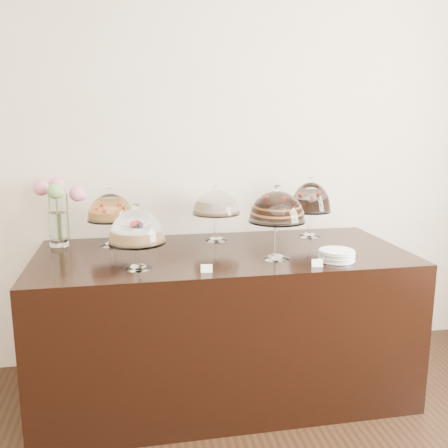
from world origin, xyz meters
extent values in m
cube|color=beige|center=(0.00, 3.00, 1.50)|extent=(5.00, 0.04, 3.00)
cube|color=black|center=(0.18, 2.45, 0.45)|extent=(2.20, 1.00, 0.90)
cone|color=white|center=(-0.32, 2.20, 0.91)|extent=(0.15, 0.15, 0.02)
cylinder|color=white|center=(-0.32, 2.20, 0.98)|extent=(0.03, 0.03, 0.11)
cylinder|color=white|center=(-0.32, 2.20, 1.04)|extent=(0.30, 0.30, 0.01)
cylinder|color=tan|center=(-0.32, 2.20, 1.08)|extent=(0.25, 0.25, 0.06)
sphere|color=#B51F0E|center=(-0.26, 2.22, 1.12)|extent=(0.02, 0.02, 0.02)
sphere|color=#B51F0E|center=(-0.37, 2.24, 1.12)|extent=(0.02, 0.02, 0.02)
sphere|color=#B51F0E|center=(-0.34, 2.13, 1.12)|extent=(0.02, 0.02, 0.02)
sphere|color=white|center=(-0.32, 2.20, 1.24)|extent=(0.04, 0.04, 0.04)
cone|color=white|center=(0.46, 2.24, 0.91)|extent=(0.15, 0.15, 0.02)
cylinder|color=white|center=(0.46, 2.24, 1.02)|extent=(0.03, 0.03, 0.19)
cylinder|color=white|center=(0.46, 2.24, 1.12)|extent=(0.32, 0.32, 0.01)
cylinder|color=black|center=(0.46, 2.24, 1.18)|extent=(0.23, 0.23, 0.10)
sphere|color=#B51F0E|center=(0.51, 2.26, 1.24)|extent=(0.02, 0.02, 0.02)
sphere|color=#B51F0E|center=(0.44, 2.30, 1.24)|extent=(0.02, 0.02, 0.02)
sphere|color=#B51F0E|center=(0.40, 2.23, 1.24)|extent=(0.02, 0.02, 0.02)
sphere|color=#B51F0E|center=(0.47, 2.18, 1.24)|extent=(0.02, 0.02, 0.02)
sphere|color=white|center=(0.46, 2.24, 1.30)|extent=(0.04, 0.04, 0.04)
cone|color=white|center=(0.20, 2.75, 0.91)|extent=(0.15, 0.15, 0.02)
cylinder|color=white|center=(0.20, 2.75, 1.00)|extent=(0.03, 0.03, 0.15)
cylinder|color=white|center=(0.20, 2.75, 1.08)|extent=(0.31, 0.31, 0.01)
cylinder|color=beige|center=(0.20, 2.75, 1.13)|extent=(0.24, 0.24, 0.08)
sphere|color=white|center=(0.20, 2.75, 1.25)|extent=(0.04, 0.04, 0.04)
cone|color=white|center=(0.84, 2.74, 0.91)|extent=(0.15, 0.15, 0.02)
cylinder|color=white|center=(0.84, 2.74, 1.00)|extent=(0.03, 0.03, 0.15)
cylinder|color=white|center=(0.84, 2.74, 1.08)|extent=(0.28, 0.28, 0.01)
cylinder|color=black|center=(0.84, 2.74, 1.12)|extent=(0.22, 0.22, 0.08)
sphere|color=#B51F0E|center=(0.90, 2.76, 1.17)|extent=(0.02, 0.02, 0.02)
sphere|color=#B51F0E|center=(0.79, 2.78, 1.17)|extent=(0.02, 0.02, 0.02)
sphere|color=#B51F0E|center=(0.82, 2.68, 1.17)|extent=(0.02, 0.02, 0.02)
sphere|color=white|center=(0.84, 2.74, 1.28)|extent=(0.04, 0.04, 0.04)
cone|color=white|center=(-0.47, 2.74, 0.91)|extent=(0.15, 0.15, 0.02)
cylinder|color=white|center=(-0.47, 2.74, 0.99)|extent=(0.03, 0.03, 0.14)
cylinder|color=white|center=(-0.47, 2.74, 1.07)|extent=(0.29, 0.29, 0.01)
cylinder|color=#C9883B|center=(-0.47, 2.74, 1.09)|extent=(0.23, 0.23, 0.04)
sphere|color=#B51F0E|center=(-0.41, 2.76, 1.13)|extent=(0.02, 0.02, 0.02)
sphere|color=#B51F0E|center=(-0.46, 2.80, 1.13)|extent=(0.02, 0.02, 0.02)
sphere|color=#B51F0E|center=(-0.52, 2.78, 1.13)|extent=(0.02, 0.02, 0.02)
sphere|color=#B51F0E|center=(-0.54, 2.72, 1.13)|extent=(0.02, 0.02, 0.02)
sphere|color=#B51F0E|center=(-0.49, 2.68, 1.13)|extent=(0.02, 0.02, 0.02)
sphere|color=#B51F0E|center=(-0.43, 2.69, 1.13)|extent=(0.02, 0.02, 0.02)
sphere|color=white|center=(-0.47, 2.74, 1.25)|extent=(0.04, 0.04, 0.04)
cylinder|color=white|center=(-0.80, 2.79, 1.00)|extent=(0.11, 0.11, 0.21)
cylinder|color=#476B2D|center=(-0.74, 2.78, 1.08)|extent=(0.01, 0.01, 0.29)
sphere|color=pink|center=(-0.67, 2.77, 1.23)|extent=(0.10, 0.10, 0.10)
cylinder|color=#476B2D|center=(-0.80, 2.84, 1.10)|extent=(0.01, 0.01, 0.33)
sphere|color=pink|center=(-0.81, 2.89, 1.27)|extent=(0.10, 0.10, 0.10)
cylinder|color=#476B2D|center=(-0.84, 2.79, 1.10)|extent=(0.01, 0.01, 0.33)
sphere|color=pink|center=(-0.89, 2.80, 1.27)|extent=(0.10, 0.10, 0.10)
cylinder|color=#476B2D|center=(-0.79, 2.74, 1.10)|extent=(0.01, 0.01, 0.32)
sphere|color=#699B4B|center=(-0.79, 2.70, 1.26)|extent=(0.10, 0.10, 0.10)
cylinder|color=white|center=(0.78, 2.14, 0.90)|extent=(0.20, 0.20, 0.01)
cylinder|color=white|center=(0.78, 2.14, 0.92)|extent=(0.19, 0.19, 0.01)
cylinder|color=white|center=(0.78, 2.14, 0.93)|extent=(0.20, 0.20, 0.01)
cylinder|color=white|center=(0.78, 2.14, 0.94)|extent=(0.19, 0.19, 0.01)
cylinder|color=white|center=(0.78, 2.14, 0.95)|extent=(0.20, 0.20, 0.01)
cylinder|color=white|center=(0.78, 2.14, 0.96)|extent=(0.19, 0.19, 0.01)
cube|color=white|center=(0.02, 2.05, 0.92)|extent=(0.06, 0.02, 0.04)
cube|color=white|center=(0.63, 2.04, 0.92)|extent=(0.06, 0.02, 0.04)
camera|label=1|loc=(-0.35, -0.40, 1.68)|focal=40.00mm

